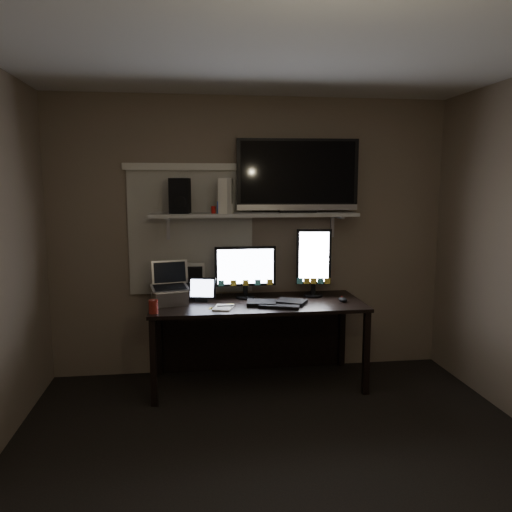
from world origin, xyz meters
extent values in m
plane|color=black|center=(0.00, 0.00, 0.00)|extent=(3.60, 3.60, 0.00)
plane|color=silver|center=(0.00, 0.00, 2.50)|extent=(3.60, 3.60, 0.00)
plane|color=#776755|center=(0.00, 1.80, 1.25)|extent=(3.60, 0.00, 3.60)
cube|color=beige|center=(-0.55, 1.79, 1.30)|extent=(1.10, 0.02, 1.10)
cube|color=black|center=(0.00, 1.43, 0.71)|extent=(1.80, 0.75, 0.03)
cube|color=black|center=(0.00, 1.78, 0.35)|extent=(1.80, 0.02, 0.70)
cube|color=black|center=(-0.86, 1.09, 0.35)|extent=(0.05, 0.05, 0.70)
cube|color=black|center=(0.86, 1.09, 0.35)|extent=(0.05, 0.05, 0.70)
cube|color=black|center=(-0.86, 1.76, 0.35)|extent=(0.05, 0.05, 0.70)
cube|color=black|center=(0.86, 1.76, 0.35)|extent=(0.05, 0.05, 0.70)
cube|color=#B9B9B3|center=(0.00, 1.62, 1.46)|extent=(1.80, 0.35, 0.03)
cube|color=black|center=(-0.08, 1.58, 0.96)|extent=(0.54, 0.06, 0.47)
cube|color=black|center=(0.53, 1.57, 1.04)|extent=(0.31, 0.10, 0.62)
cube|color=black|center=(0.15, 1.32, 0.75)|extent=(0.54, 0.35, 0.03)
ellipsoid|color=black|center=(0.73, 1.34, 0.75)|extent=(0.08, 0.11, 0.04)
cube|color=white|center=(-0.30, 1.24, 0.74)|extent=(0.20, 0.23, 0.01)
cube|color=black|center=(-0.47, 1.51, 0.83)|extent=(0.25, 0.14, 0.21)
cube|color=black|center=(-0.58, 1.66, 0.88)|extent=(0.25, 0.14, 0.30)
cube|color=#A6A5AA|center=(-0.74, 1.44, 0.90)|extent=(0.36, 0.31, 0.35)
cylinder|color=maroon|center=(-0.85, 1.16, 0.78)|extent=(0.08, 0.08, 0.11)
cube|color=black|center=(0.39, 1.67, 1.80)|extent=(1.08, 0.25, 0.64)
cube|color=silver|center=(-0.25, 1.62, 1.63)|extent=(0.14, 0.26, 0.30)
cube|color=black|center=(-0.64, 1.63, 1.63)|extent=(0.19, 0.22, 0.30)
camera|label=1|loc=(-0.55, -2.70, 1.72)|focal=35.00mm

